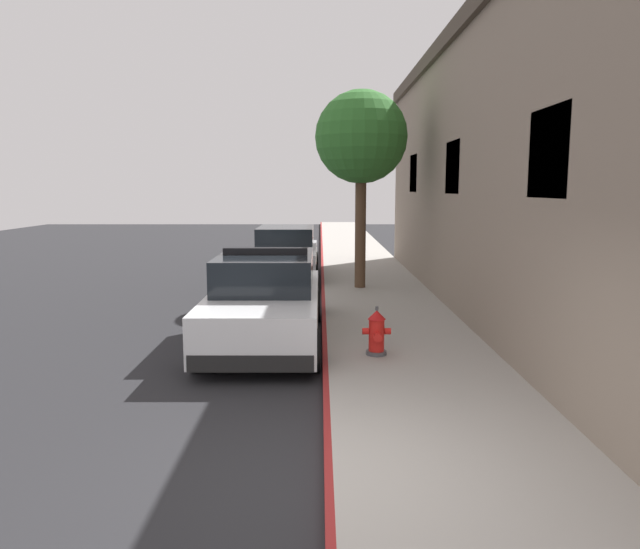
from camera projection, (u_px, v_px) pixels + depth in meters
ground_plane at (146, 298)px, 15.42m from camera, size 32.01×60.00×0.20m
sidewalk_pavement at (378, 292)px, 15.37m from camera, size 2.65×60.00×0.16m
curb_painted_edge at (325, 292)px, 15.38m from camera, size 0.08×60.00×0.16m
storefront_building at (630, 172)px, 12.49m from camera, size 7.59×19.13×6.09m
police_cruiser at (268, 301)px, 10.60m from camera, size 1.94×4.84×1.68m
parked_car_silver_ahead at (288, 254)px, 18.08m from camera, size 1.94×4.84×1.56m
fire_hydrant at (379, 333)px, 9.22m from camera, size 0.44×0.40×0.76m
street_tree at (364, 139)px, 15.02m from camera, size 2.33×2.33×5.00m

